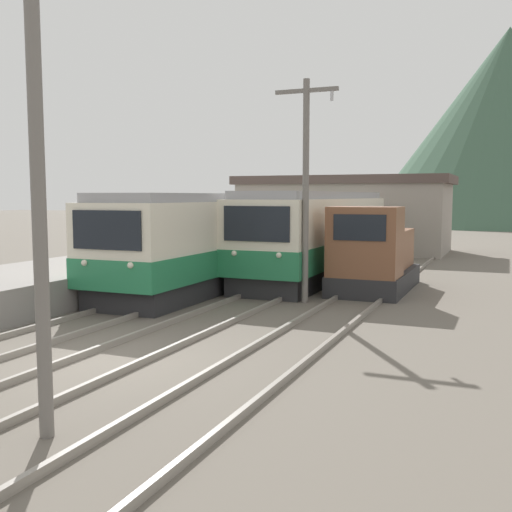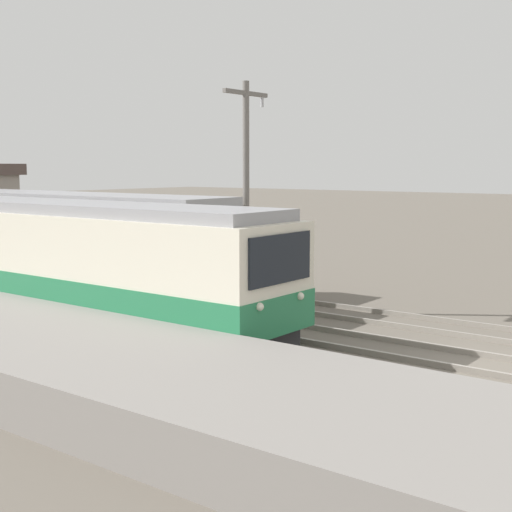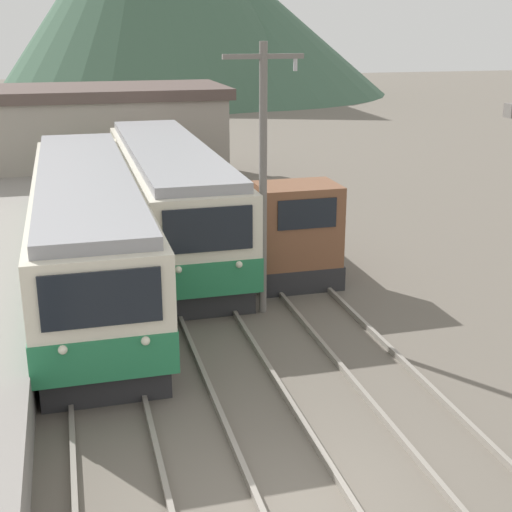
{
  "view_description": "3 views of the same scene",
  "coord_description": "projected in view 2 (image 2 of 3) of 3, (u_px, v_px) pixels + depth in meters",
  "views": [
    {
      "loc": [
        7.54,
        -9.8,
        3.35
      ],
      "look_at": [
        0.5,
        6.83,
        1.53
      ],
      "focal_mm": 42.0,
      "sensor_mm": 36.0,
      "label": 1
    },
    {
      "loc": [
        -15.12,
        -5.16,
        4.41
      ],
      "look_at": [
        0.58,
        6.73,
        1.93
      ],
      "focal_mm": 50.0,
      "sensor_mm": 36.0,
      "label": 2
    },
    {
      "loc": [
        -3.01,
        -8.97,
        7.25
      ],
      "look_at": [
        1.21,
        6.78,
        1.96
      ],
      "focal_mm": 50.0,
      "sensor_mm": 36.0,
      "label": 3
    }
  ],
  "objects": [
    {
      "name": "shunting_locomotive",
      "position": [
        200.0,
        259.0,
        24.67
      ],
      "size": [
        2.4,
        5.27,
        3.0
      ],
      "color": "#28282B",
      "rests_on": "ground"
    },
    {
      "name": "track_left",
      "position": [
        437.0,
        396.0,
        13.54
      ],
      "size": [
        1.54,
        60.0,
        0.14
      ],
      "color": "gray",
      "rests_on": "ground"
    },
    {
      "name": "commuter_train_center",
      "position": [
        71.0,
        249.0,
        24.12
      ],
      "size": [
        2.84,
        13.58,
        3.52
      ],
      "color": "#28282B",
      "rests_on": "ground"
    },
    {
      "name": "commuter_train_left",
      "position": [
        65.0,
        267.0,
        19.95
      ],
      "size": [
        2.84,
        14.86,
        3.44
      ],
      "color": "#28282B",
      "rests_on": "ground"
    },
    {
      "name": "ground_plane",
      "position": [
        484.0,
        369.0,
        15.61
      ],
      "size": [
        200.0,
        200.0,
        0.0
      ],
      "primitive_type": "plane",
      "color": "#665E54"
    },
    {
      "name": "catenary_mast_mid",
      "position": [
        246.0,
        188.0,
        21.24
      ],
      "size": [
        2.0,
        0.2,
        6.9
      ],
      "color": "slate",
      "rests_on": "ground"
    },
    {
      "name": "track_center",
      "position": [
        488.0,
        364.0,
        15.76
      ],
      "size": [
        1.54,
        60.0,
        0.14
      ],
      "color": "gray",
      "rests_on": "ground"
    },
    {
      "name": "platform_left",
      "position": [
        339.0,
        431.0,
        10.6
      ],
      "size": [
        4.5,
        54.0,
        1.0
      ],
      "primitive_type": "cube",
      "color": "gray",
      "rests_on": "ground"
    }
  ]
}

